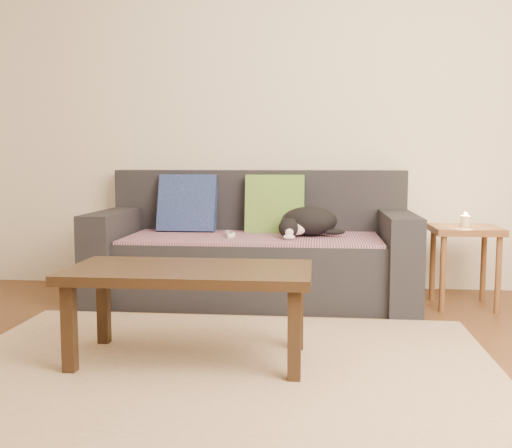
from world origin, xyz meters
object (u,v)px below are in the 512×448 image
object	(u,v)px
wii_remote_b	(229,235)
side_table	(465,241)
sofa	(254,253)
coffee_table	(190,280)
wii_remote_a	(230,234)
cat	(308,222)

from	to	relation	value
wii_remote_b	side_table	distance (m)	1.51
sofa	side_table	bearing A→B (deg)	-3.89
side_table	coffee_table	xyz separation A→B (m)	(-1.53, -1.24, -0.04)
wii_remote_a	sofa	bearing A→B (deg)	-75.34
sofa	wii_remote_b	xyz separation A→B (m)	(-0.15, -0.17, 0.15)
sofa	side_table	size ratio (longest dim) A/B	4.05
sofa	wii_remote_a	bearing A→B (deg)	-144.84
side_table	coffee_table	size ratio (longest dim) A/B	0.46
coffee_table	sofa	bearing A→B (deg)	83.23
cat	wii_remote_b	size ratio (longest dim) A/B	3.02
cat	side_table	xyz separation A→B (m)	(1.01, -0.04, -0.11)
side_table	coffee_table	world-z (taller)	side_table
sofa	wii_remote_a	size ratio (longest dim) A/B	14.00
cat	wii_remote_a	size ratio (longest dim) A/B	3.02
side_table	coffee_table	distance (m)	1.97
sofa	coffee_table	world-z (taller)	sofa
cat	wii_remote_b	bearing A→B (deg)	178.12
wii_remote_b	coffee_table	distance (m)	1.17
sofa	wii_remote_b	distance (m)	0.27
side_table	wii_remote_a	bearing A→B (deg)	-179.50
cat	coffee_table	bearing A→B (deg)	-126.59
wii_remote_b	coffee_table	size ratio (longest dim) A/B	0.13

